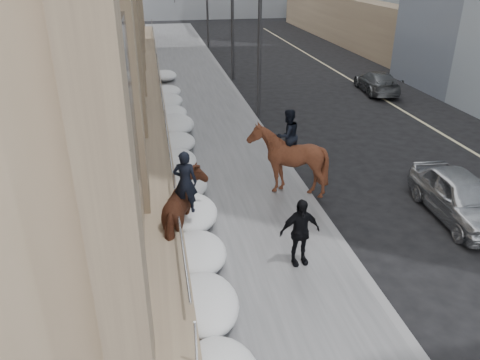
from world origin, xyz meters
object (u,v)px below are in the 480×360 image
object	(u,v)px
mounted_horse_left	(185,209)
pedestrian	(300,232)
car_grey	(377,82)
mounted_horse_right	(287,157)
car_silver	(460,196)

from	to	relation	value
mounted_horse_left	pedestrian	world-z (taller)	mounted_horse_left
car_grey	pedestrian	bearing A→B (deg)	65.45
mounted_horse_right	car_silver	distance (m)	5.36
mounted_horse_right	pedestrian	xyz separation A→B (m)	(-0.78, -3.94, -0.33)
car_silver	car_grey	distance (m)	14.68
mounted_horse_left	pedestrian	distance (m)	3.10
mounted_horse_left	pedestrian	size ratio (longest dim) A/B	1.46
pedestrian	car_silver	bearing A→B (deg)	9.94
mounted_horse_left	car_silver	bearing A→B (deg)	-166.19
pedestrian	car_grey	size ratio (longest dim) A/B	0.43
mounted_horse_right	car_grey	world-z (taller)	mounted_horse_right
pedestrian	car_grey	xyz separation A→B (m)	(9.57, 15.64, -0.41)
pedestrian	mounted_horse_right	bearing A→B (deg)	73.20
car_silver	car_grey	xyz separation A→B (m)	(4.04, 14.11, -0.09)
car_grey	mounted_horse_right	bearing A→B (deg)	60.00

